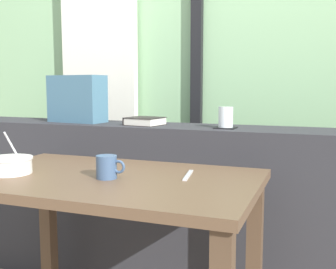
% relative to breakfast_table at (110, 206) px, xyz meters
% --- Properties ---
extents(outdoor_backdrop, '(4.80, 0.08, 2.80)m').
position_rel_breakfast_table_xyz_m(outdoor_backdrop, '(0.04, 1.31, 0.79)').
color(outdoor_backdrop, '#8EBC89').
rests_on(outdoor_backdrop, ground).
extents(curtain_left_panel, '(0.56, 0.06, 2.50)m').
position_rel_breakfast_table_xyz_m(curtain_left_panel, '(-0.73, 1.21, 0.64)').
color(curtain_left_panel, silver).
rests_on(curtain_left_panel, ground).
extents(window_divider_post, '(0.07, 0.05, 2.60)m').
position_rel_breakfast_table_xyz_m(window_divider_post, '(-0.03, 1.24, 0.69)').
color(window_divider_post, black).
rests_on(window_divider_post, ground).
extents(dark_console_ledge, '(2.80, 0.34, 0.86)m').
position_rel_breakfast_table_xyz_m(dark_console_ledge, '(0.04, 0.63, -0.18)').
color(dark_console_ledge, '#2D2D33').
rests_on(dark_console_ledge, ground).
extents(breakfast_table, '(1.11, 0.68, 0.73)m').
position_rel_breakfast_table_xyz_m(breakfast_table, '(0.00, 0.00, 0.00)').
color(breakfast_table, brown).
rests_on(breakfast_table, ground).
extents(coaster_square, '(0.10, 0.10, 0.00)m').
position_rel_breakfast_table_xyz_m(coaster_square, '(0.31, 0.60, 0.25)').
color(coaster_square, black).
rests_on(coaster_square, dark_console_ledge).
extents(juice_glass, '(0.07, 0.07, 0.10)m').
position_rel_breakfast_table_xyz_m(juice_glass, '(0.31, 0.60, 0.30)').
color(juice_glass, white).
rests_on(juice_glass, coaster_square).
extents(closed_book, '(0.20, 0.19, 0.04)m').
position_rel_breakfast_table_xyz_m(closed_book, '(-0.12, 0.61, 0.27)').
color(closed_book, black).
rests_on(closed_book, dark_console_ledge).
extents(throw_pillow, '(0.33, 0.18, 0.26)m').
position_rel_breakfast_table_xyz_m(throw_pillow, '(-0.54, 0.63, 0.38)').
color(throw_pillow, '#426B84').
rests_on(throw_pillow, dark_console_ledge).
extents(soup_bowl, '(0.17, 0.17, 0.17)m').
position_rel_breakfast_table_xyz_m(soup_bowl, '(-0.38, -0.10, 0.15)').
color(soup_bowl, silver).
rests_on(soup_bowl, breakfast_table).
extents(fork_utensil, '(0.04, 0.17, 0.01)m').
position_rel_breakfast_table_xyz_m(fork_utensil, '(0.28, 0.10, 0.12)').
color(fork_utensil, silver).
rests_on(fork_utensil, breakfast_table).
extents(ceramic_mug, '(0.11, 0.08, 0.08)m').
position_rel_breakfast_table_xyz_m(ceramic_mug, '(0.01, -0.04, 0.16)').
color(ceramic_mug, '#3D567A').
rests_on(ceramic_mug, breakfast_table).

